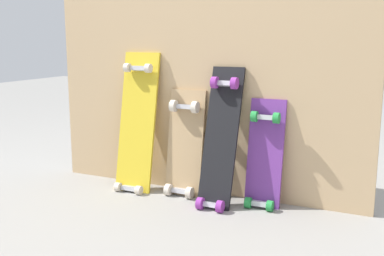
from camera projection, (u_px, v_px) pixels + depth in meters
ground_plane at (198, 194)px, 2.52m from camera, size 12.00×12.00×0.00m
plywood_wall_panel at (203, 43)px, 2.43m from camera, size 1.77×0.04×1.61m
skateboard_yellow at (137, 129)px, 2.57m from camera, size 0.21×0.21×0.82m
skateboard_natural at (184, 149)px, 2.49m from camera, size 0.20×0.16×0.62m
skateboard_black at (220, 144)px, 2.33m from camera, size 0.17×0.28×0.76m
skateboard_purple at (264, 160)px, 2.31m from camera, size 0.18×0.16×0.60m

